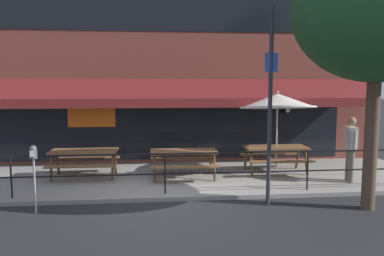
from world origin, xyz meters
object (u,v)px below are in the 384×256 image
Objects in this scene: picnic_table_right at (276,152)px; patio_umbrella_right at (278,101)px; pedestrian_walking at (351,146)px; parking_meter_near at (33,159)px; street_sign_pole at (270,105)px; picnic_table_left at (84,156)px; picnic_table_centre at (184,156)px.

patio_umbrella_right reaches higher than picnic_table_right.
pedestrian_walking is at bearing -35.25° from patio_umbrella_right.
street_sign_pole is at bearing 0.55° from parking_meter_near.
patio_umbrella_right reaches higher than picnic_table_left.
picnic_table_right is 1.27× the size of parking_meter_near.
picnic_table_right is at bearing 8.51° from picnic_table_centre.
street_sign_pole is (-1.02, -2.56, 0.04)m from patio_umbrella_right.
picnic_table_centre is 1.05× the size of pedestrian_walking.
picnic_table_centre is at bearing -6.60° from picnic_table_left.
picnic_table_right is at bearing 24.18° from parking_meter_near.
patio_umbrella_right is 2.76m from street_sign_pole.
patio_umbrella_right is 6.58m from parking_meter_near.
picnic_table_left is 1.00× the size of picnic_table_right.
parking_meter_near is at bearing -145.01° from picnic_table_centre.
picnic_table_right is at bearing 0.97° from picnic_table_left.
picnic_table_left and picnic_table_right have the same top height.
pedestrian_walking reaches higher than picnic_table_right.
picnic_table_left is 0.42× the size of street_sign_pole.
parking_meter_near is (-3.24, -2.27, 0.44)m from picnic_table_centre.
street_sign_pole is at bearing -29.87° from picnic_table_left.
picnic_table_centre is 0.42× the size of street_sign_pole.
parking_meter_near is (-5.96, -2.61, -1.03)m from patio_umbrella_right.
parking_meter_near is at bearing -155.82° from picnic_table_right.
patio_umbrella_right reaches higher than picnic_table_centre.
parking_meter_near is at bearing -169.06° from pedestrian_walking.
pedestrian_walking is at bearing -9.00° from picnic_table_left.
picnic_table_centre is at bearing -171.49° from picnic_table_right.
patio_umbrella_right is at bearing 68.27° from street_sign_pole.
picnic_table_centre and picnic_table_right have the same top height.
pedestrian_walking reaches higher than picnic_table_centre.
street_sign_pole is (-1.02, -2.63, 1.51)m from picnic_table_right.
parking_meter_near reaches higher than picnic_table_centre.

